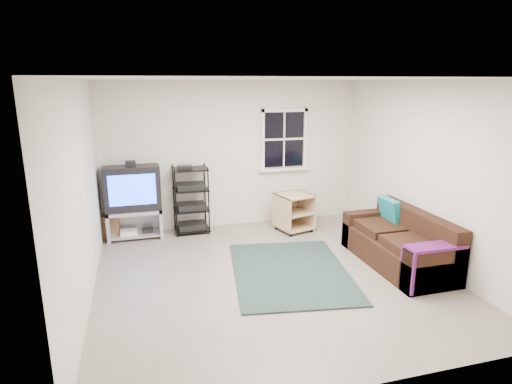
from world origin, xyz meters
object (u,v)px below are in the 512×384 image
object	(u,v)px
sofa	(400,245)
side_table_left	(293,211)
tv_unit	(133,196)
av_rack	(191,204)
side_table_right	(297,207)

from	to	relation	value
sofa	side_table_left	bearing A→B (deg)	117.76
tv_unit	av_rack	xyz separation A→B (m)	(0.96, 0.01, -0.21)
side_table_right	sofa	xyz separation A→B (m)	(0.73, -2.19, -0.00)
av_rack	sofa	xyz separation A→B (m)	(2.70, -2.18, -0.21)
tv_unit	side_table_left	distance (m)	2.75
sofa	av_rack	bearing A→B (deg)	141.10
tv_unit	sofa	distance (m)	4.28
av_rack	side_table_left	world-z (taller)	av_rack
av_rack	sofa	world-z (taller)	av_rack
side_table_left	side_table_right	bearing A→B (deg)	57.87
side_table_left	sofa	distance (m)	2.06
tv_unit	side_table_left	world-z (taller)	tv_unit
tv_unit	side_table_right	xyz separation A→B (m)	(2.93, 0.02, -0.43)
side_table_left	sofa	xyz separation A→B (m)	(0.96, -1.83, -0.05)
tv_unit	side_table_left	xyz separation A→B (m)	(2.70, -0.34, -0.37)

